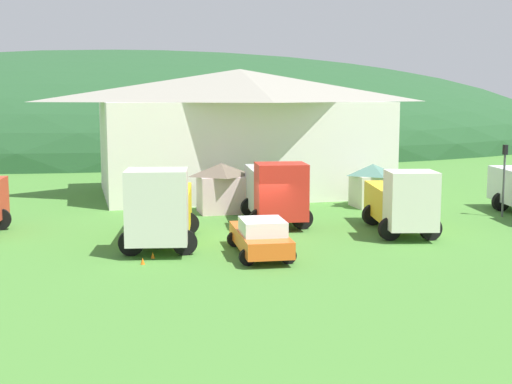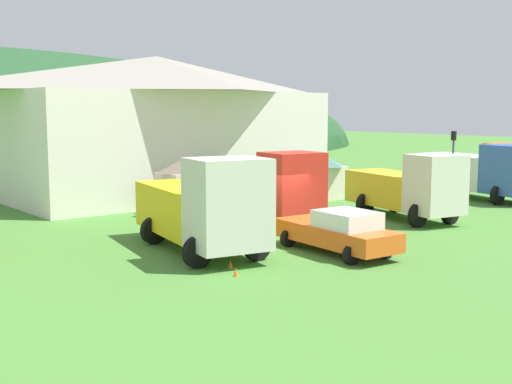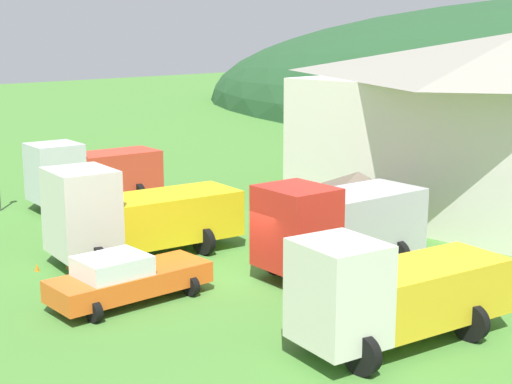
# 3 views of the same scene
# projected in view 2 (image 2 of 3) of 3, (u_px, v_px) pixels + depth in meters

# --- Properties ---
(ground_plane) EXTENTS (200.00, 200.00, 0.00)m
(ground_plane) POSITION_uv_depth(u_px,v_px,m) (287.00, 232.00, 28.77)
(ground_plane) COLOR #477F33
(depot_building) EXTENTS (20.29, 12.40, 8.66)m
(depot_building) POSITION_uv_depth(u_px,v_px,m) (158.00, 124.00, 41.32)
(depot_building) COLOR white
(depot_building) RESTS_ON ground
(play_shed_cream) EXTENTS (2.48, 2.32, 2.66)m
(play_shed_cream) POSITION_uv_depth(u_px,v_px,m) (322.00, 176.00, 39.36)
(play_shed_cream) COLOR beige
(play_shed_cream) RESTS_ON ground
(play_shed_pink) EXTENTS (2.83, 2.25, 2.92)m
(play_shed_pink) POSITION_uv_depth(u_px,v_px,m) (187.00, 185.00, 33.60)
(play_shed_pink) COLOR beige
(play_shed_pink) RESTS_ON ground
(flatbed_truck_yellow) EXTENTS (4.20, 7.80, 3.71)m
(flatbed_truck_yellow) POSITION_uv_depth(u_px,v_px,m) (204.00, 207.00, 24.39)
(flatbed_truck_yellow) COLOR silver
(flatbed_truck_yellow) RESTS_ON ground
(crane_truck_red) EXTENTS (3.82, 6.83, 3.42)m
(crane_truck_red) POSITION_uv_depth(u_px,v_px,m) (269.00, 183.00, 31.74)
(crane_truck_red) COLOR red
(crane_truck_red) RESTS_ON ground
(heavy_rig_striped) EXTENTS (3.87, 7.01, 3.31)m
(heavy_rig_striped) POSITION_uv_depth(u_px,v_px,m) (409.00, 187.00, 31.79)
(heavy_rig_striped) COLOR silver
(heavy_rig_striped) RESTS_ON ground
(box_truck_blue) EXTENTS (4.23, 8.31, 3.35)m
(box_truck_blue) POSITION_uv_depth(u_px,v_px,m) (483.00, 170.00, 39.12)
(box_truck_blue) COLOR #3356AD
(box_truck_blue) RESTS_ON ground
(service_pickup_orange) EXTENTS (2.65, 5.45, 1.66)m
(service_pickup_orange) POSITION_uv_depth(u_px,v_px,m) (338.00, 231.00, 24.48)
(service_pickup_orange) COLOR orange
(service_pickup_orange) RESTS_ON ground
(traffic_light_east) EXTENTS (0.20, 0.32, 4.09)m
(traffic_light_east) POSITION_uv_depth(u_px,v_px,m) (453.00, 158.00, 38.67)
(traffic_light_east) COLOR #4C4C51
(traffic_light_east) RESTS_ON ground
(traffic_cone_near_pickup) EXTENTS (0.36, 0.36, 0.56)m
(traffic_cone_near_pickup) POSITION_uv_depth(u_px,v_px,m) (236.00, 276.00, 21.16)
(traffic_cone_near_pickup) COLOR orange
(traffic_cone_near_pickup) RESTS_ON ground
(traffic_cone_mid_row) EXTENTS (0.36, 0.36, 0.53)m
(traffic_cone_mid_row) POSITION_uv_depth(u_px,v_px,m) (231.00, 268.00, 22.25)
(traffic_cone_mid_row) COLOR orange
(traffic_cone_mid_row) RESTS_ON ground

